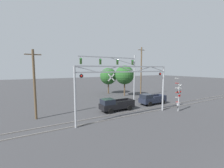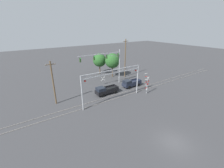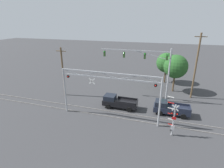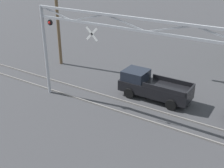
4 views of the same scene
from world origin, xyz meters
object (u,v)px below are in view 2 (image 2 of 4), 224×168
crossing_gantry (113,79)px  utility_pole_left (53,83)px  traffic_signal_span (110,61)px  utility_pole_right (125,58)px  pickup_truck_following (131,83)px  background_tree_beyond_span (100,60)px  crossing_signal_mast (147,85)px  pickup_truck_lead (106,90)px  background_tree_far_left_verge (112,61)px

crossing_gantry → utility_pole_left: bearing=152.7°
traffic_signal_span → utility_pole_right: 7.54m
pickup_truck_following → background_tree_beyond_span: 14.20m
crossing_gantry → background_tree_beyond_span: (6.89, 17.34, -0.39)m
crossing_gantry → crossing_signal_mast: 8.71m
pickup_truck_following → traffic_signal_span: bearing=129.5°
utility_pole_left → crossing_gantry: bearing=-27.3°
utility_pole_right → utility_pole_left: bearing=-165.8°
pickup_truck_lead → utility_pole_right: size_ratio=0.48×
pickup_truck_lead → utility_pole_right: 13.97m
crossing_gantry → background_tree_far_left_verge: 15.28m
utility_pole_left → utility_pole_right: (21.37, 5.40, 1.20)m
pickup_truck_lead → utility_pole_right: bearing=33.1°
pickup_truck_lead → background_tree_beyond_span: size_ratio=0.82×
traffic_signal_span → utility_pole_right: utility_pole_right is taller
crossing_gantry → pickup_truck_following: size_ratio=2.68×
background_tree_far_left_verge → pickup_truck_lead: bearing=-130.9°
pickup_truck_following → crossing_signal_mast: bearing=-87.2°
traffic_signal_span → background_tree_beyond_span: 10.08m
utility_pole_right → background_tree_far_left_verge: utility_pole_right is taller
traffic_signal_span → pickup_truck_following: bearing=-50.5°
traffic_signal_span → background_tree_beyond_span: bearing=75.9°
crossing_gantry → background_tree_beyond_span: bearing=68.3°
pickup_truck_lead → pickup_truck_following: 7.48m
crossing_gantry → utility_pole_left: size_ratio=1.57×
crossing_signal_mast → background_tree_beyond_span: size_ratio=0.77×
crossing_signal_mast → utility_pole_left: (-18.06, 6.57, 2.43)m
pickup_truck_lead → utility_pole_left: 11.03m
pickup_truck_lead → background_tree_beyond_span: (6.48, 14.00, 3.38)m
crossing_gantry → utility_pole_right: 15.58m
crossing_signal_mast → utility_pole_left: utility_pole_left is taller
utility_pole_left → background_tree_far_left_verge: bearing=22.3°
utility_pole_right → crossing_gantry: bearing=-137.4°
pickup_truck_following → utility_pole_right: size_ratio=0.46×
utility_pole_left → pickup_truck_following: bearing=-5.0°
pickup_truck_following → background_tree_far_left_verge: 9.89m
crossing_signal_mast → pickup_truck_following: 5.13m
crossing_gantry → background_tree_far_left_verge: background_tree_far_left_verge is taller
pickup_truck_following → background_tree_beyond_span: bearing=94.1°
pickup_truck_following → utility_pole_right: bearing=62.9°
utility_pole_right → background_tree_beyond_span: 8.29m
crossing_signal_mast → background_tree_beyond_span: 18.97m
crossing_signal_mast → pickup_truck_following: size_ratio=0.99×
traffic_signal_span → pickup_truck_lead: (-4.07, -4.37, -5.18)m
traffic_signal_span → utility_pole_right: (6.97, 2.82, -0.53)m
utility_pole_right → background_tree_beyond_span: utility_pole_right is taller
pickup_truck_following → background_tree_far_left_verge: (0.63, 9.10, 3.84)m
pickup_truck_lead → background_tree_far_left_verge: (8.11, 9.34, 3.83)m
crossing_signal_mast → background_tree_beyond_span: bearing=93.8°
pickup_truck_following → pickup_truck_lead: bearing=-178.1°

